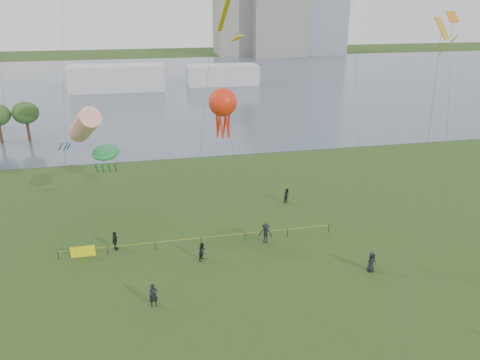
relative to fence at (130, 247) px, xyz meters
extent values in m
cube|color=#4E5B6C|center=(8.54, 84.75, -0.53)|extent=(400.00, 120.00, 0.08)
cube|color=gray|center=(54.54, 146.75, 18.45)|extent=(20.00, 20.00, 38.00)
cube|color=gray|center=(40.54, 152.75, 13.45)|extent=(16.00, 18.00, 28.00)
cube|color=silver|center=(-3.46, 79.75, 2.45)|extent=(22.00, 8.00, 6.00)
cube|color=silver|center=(22.54, 82.75, 1.95)|extent=(18.00, 7.00, 5.00)
cylinder|color=#342018|center=(-15.41, 38.10, 0.81)|extent=(0.44, 0.44, 2.74)
ellipsoid|color=#345521|center=(-15.41, 38.10, 3.89)|extent=(3.89, 3.89, 3.29)
cylinder|color=#342018|center=(-19.32, 37.78, 0.79)|extent=(0.44, 0.44, 2.69)
cylinder|color=black|center=(-5.88, 0.00, -0.13)|extent=(0.07, 0.07, 0.85)
cylinder|color=black|center=(-1.88, 0.00, -0.13)|extent=(0.07, 0.07, 0.85)
cylinder|color=black|center=(2.12, 0.00, -0.13)|extent=(0.07, 0.07, 0.85)
cylinder|color=black|center=(6.12, 0.00, -0.13)|extent=(0.07, 0.07, 0.85)
cylinder|color=black|center=(10.12, 0.00, -0.13)|extent=(0.07, 0.07, 0.85)
cylinder|color=black|center=(14.12, 0.00, -0.13)|extent=(0.07, 0.07, 0.85)
cylinder|color=black|center=(18.12, 0.00, -0.13)|extent=(0.07, 0.07, 0.85)
cylinder|color=#CFCB18|center=(6.12, 0.00, 0.19)|extent=(24.00, 0.03, 0.03)
cube|color=#F8F10D|center=(-3.88, 0.00, 0.00)|extent=(2.00, 0.04, 1.00)
imported|color=black|center=(5.94, -2.53, 0.25)|extent=(0.95, 0.99, 1.60)
imported|color=black|center=(11.83, -0.69, 0.38)|extent=(1.38, 1.08, 1.87)
imported|color=black|center=(-1.26, 0.80, 0.30)|extent=(0.70, 1.09, 1.72)
imported|color=black|center=(18.89, -7.01, 0.28)|extent=(0.90, 0.67, 1.66)
imported|color=black|center=(1.71, -8.07, 0.33)|extent=(0.71, 0.52, 1.77)
imported|color=black|center=(16.38, 7.43, 0.25)|extent=(0.99, 0.96, 1.61)
cylinder|color=#3F3F42|center=(6.64, 0.16, 10.63)|extent=(4.08, 8.41, 22.38)
cube|color=yellow|center=(8.67, 0.14, 19.42)|extent=(0.36, 6.98, 4.09)
cube|color=yellow|center=(8.67, -3.66, 17.32)|extent=(0.95, 0.95, 0.42)
cylinder|color=#3F3F42|center=(-1.74, 3.63, 4.29)|extent=(3.30, 6.99, 9.70)
cylinder|color=#E9481C|center=(-3.37, 7.11, 9.13)|extent=(3.86, 5.27, 3.97)
cylinder|color=#1840AE|center=(-4.77, 5.91, 7.53)|extent=(0.60, 1.13, 0.88)
cylinder|color=#1840AE|center=(-5.05, 6.29, 7.53)|extent=(0.60, 1.13, 0.88)
cylinder|color=#1840AE|center=(-5.50, 6.15, 7.53)|extent=(0.60, 1.13, 0.88)
cylinder|color=#1840AE|center=(-5.50, 5.68, 7.53)|extent=(0.60, 1.13, 0.88)
cylinder|color=#1840AE|center=(-5.05, 5.53, 7.53)|extent=(0.60, 1.13, 0.88)
cylinder|color=#3F3F42|center=(-3.21, 2.20, 2.97)|extent=(2.94, 9.35, 7.08)
ellipsoid|color=#188634|center=(-1.75, 6.86, 6.50)|extent=(2.52, 4.54, 0.88)
cylinder|color=#188634|center=(-2.55, 5.26, 5.50)|extent=(0.16, 1.79, 1.54)
cylinder|color=#188634|center=(-2.00, 5.26, 5.50)|extent=(0.16, 1.79, 1.54)
cylinder|color=#188634|center=(-1.45, 5.26, 5.50)|extent=(0.16, 1.79, 1.54)
cylinder|color=#188634|center=(-0.90, 5.26, 5.50)|extent=(0.16, 1.79, 1.54)
cylinder|color=#3F3F42|center=(9.46, -1.76, 5.74)|extent=(2.29, 4.66, 12.60)
sphere|color=red|center=(8.33, 0.56, 12.04)|extent=(2.32, 2.32, 2.32)
cylinder|color=red|center=(8.83, 0.56, 10.44)|extent=(0.18, 0.54, 2.60)
cylinder|color=red|center=(8.58, 0.99, 10.44)|extent=(0.49, 0.36, 2.61)
cylinder|color=red|center=(8.08, 0.99, 10.44)|extent=(0.49, 0.36, 2.61)
cylinder|color=red|center=(7.83, 0.56, 10.44)|extent=(0.18, 0.54, 2.60)
cylinder|color=red|center=(8.08, 0.13, 10.44)|extent=(0.49, 0.36, 2.61)
cylinder|color=red|center=(8.58, 0.13, 10.44)|extent=(0.49, 0.36, 2.61)
cylinder|color=#3F3F42|center=(18.26, -13.06, 8.77)|extent=(5.70, 9.24, 18.67)
cube|color=orange|center=(21.10, -8.45, 18.10)|extent=(1.69, 1.69, 1.38)
cylinder|color=orange|center=(21.10, -9.35, 17.10)|extent=(0.08, 1.58, 1.35)
cube|color=orange|center=(23.33, -6.21, 18.69)|extent=(0.97, 0.68, 0.76)
camera|label=1|loc=(1.92, -36.53, 19.76)|focal=35.00mm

